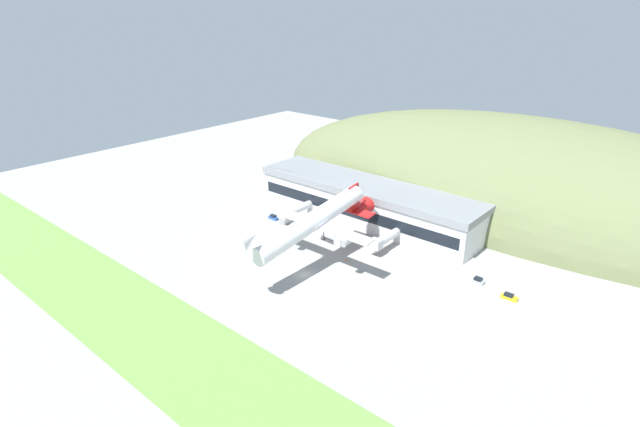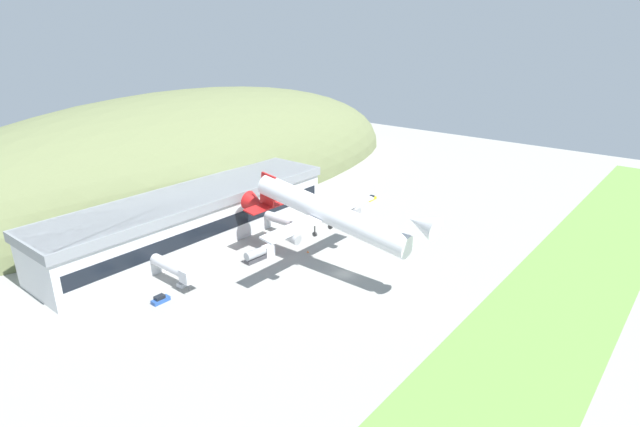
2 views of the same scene
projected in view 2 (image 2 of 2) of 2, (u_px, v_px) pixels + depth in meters
name	position (u px, v px, depth m)	size (l,w,h in m)	color
ground_plane	(344.00, 274.00, 115.57)	(330.37, 330.37, 0.00)	gray
grass_strip_foreground	(530.00, 342.00, 90.63)	(297.33, 24.64, 0.08)	#669342
hill_backdrop	(192.00, 178.00, 188.54)	(218.38, 86.21, 65.01)	#667047
terminal_building	(193.00, 214.00, 131.45)	(82.34, 19.62, 13.22)	silver
jetway_0	(176.00, 269.00, 109.42)	(3.38, 14.17, 5.43)	silver
jetway_1	(286.00, 221.00, 136.06)	(3.38, 13.05, 5.43)	silver
cargo_airplane	(326.00, 213.00, 112.95)	(36.86, 53.52, 12.19)	silver
service_car_0	(348.00, 204.00, 159.24)	(3.74, 1.88, 1.65)	#999EA3
service_car_1	(160.00, 299.00, 103.56)	(3.79, 1.64, 1.61)	#264C99
service_car_2	(371.00, 198.00, 164.78)	(4.27, 1.93, 1.45)	gold
service_car_3	(186.00, 282.00, 110.87)	(4.24, 2.03, 1.44)	silver
fuel_truck	(260.00, 254.00, 122.56)	(8.65, 2.66, 3.00)	silver
traffic_cone_0	(308.00, 251.00, 126.66)	(0.52, 0.52, 0.58)	orange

